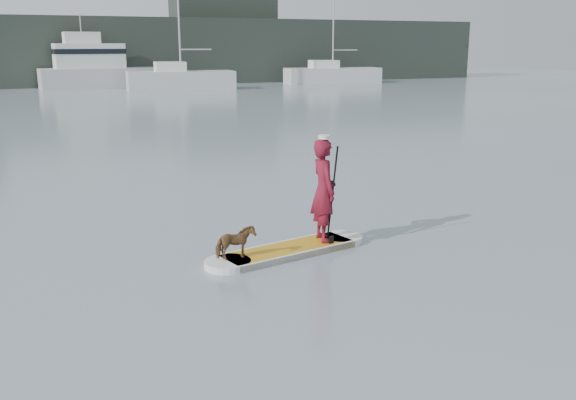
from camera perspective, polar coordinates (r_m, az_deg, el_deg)
name	(u,v)px	position (r m, az deg, el deg)	size (l,w,h in m)	color
ground	(194,296)	(9.84, -8.35, -8.44)	(140.00, 140.00, 0.00)	slate
paddleboard	(288,251)	(11.59, 0.00, -4.52)	(3.25, 1.31, 0.12)	#C38912
paddler	(324,190)	(11.78, 3.19, 0.87)	(0.69, 0.46, 1.90)	maroon
white_cap	(324,137)	(11.60, 3.26, 5.62)	(0.22, 0.22, 0.07)	silver
dog	(235,243)	(10.92, -4.70, -3.82)	(0.31, 0.67, 0.57)	brown
paddle	(332,208)	(11.64, 3.93, -0.69)	(0.10, 0.30, 2.00)	black
sailboat_e	(180,79)	(53.91, -9.56, 10.58)	(8.81, 3.60, 12.45)	silver
sailboat_f	(332,73)	(62.24, 3.92, 11.16)	(9.30, 3.75, 13.55)	silver
motor_yacht_a	(97,67)	(57.60, -16.64, 11.22)	(10.32, 3.63, 6.10)	silver
shore_mass	(32,52)	(61.88, -21.83, 12.15)	(90.00, 6.00, 6.00)	black
shore_building_east	(224,40)	(66.02, -5.71, 13.95)	(10.00, 4.00, 8.00)	black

